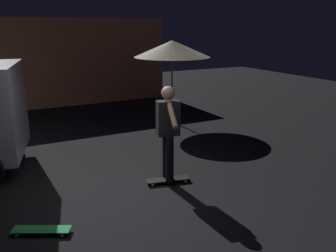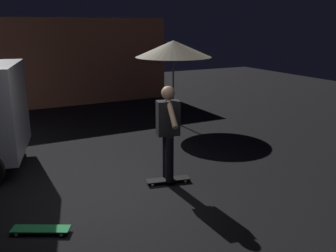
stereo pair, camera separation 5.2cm
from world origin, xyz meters
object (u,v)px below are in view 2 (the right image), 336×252
object	(u,v)px
patio_umbrella	(173,49)
skateboard_ridden	(168,180)
skater	(168,127)
skateboard_spare	(41,229)

from	to	relation	value
patio_umbrella	skateboard_ridden	world-z (taller)	patio_umbrella
skateboard_ridden	skater	world-z (taller)	skater
skateboard_ridden	skater	xyz separation A→B (m)	(-0.00, -0.00, 0.98)
skateboard_spare	skater	xyz separation A→B (m)	(2.28, 0.67, 0.98)
skateboard_ridden	skateboard_spare	bearing A→B (deg)	-163.60
patio_umbrella	skater	xyz separation A→B (m)	(-2.05, -3.66, -1.04)
skateboard_ridden	skater	size ratio (longest dim) A/B	0.48
skateboard_ridden	skateboard_spare	size ratio (longest dim) A/B	1.03
patio_umbrella	skateboard_ridden	bearing A→B (deg)	-119.20
patio_umbrella	skateboard_spare	distance (m)	6.45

